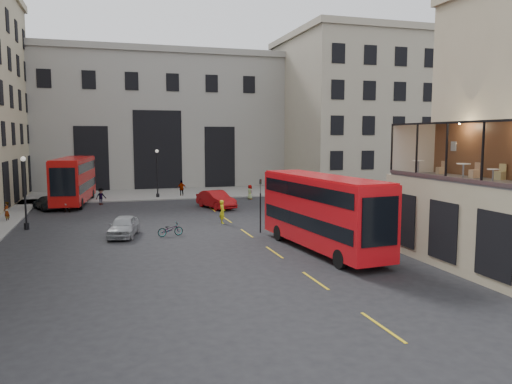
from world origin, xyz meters
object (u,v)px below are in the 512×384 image
object	(u,v)px
street_lamp_b	(157,176)
pedestrian_c	(182,188)
bus_near	(322,209)
bicycle	(170,229)
cafe_chair_d	(441,170)
car_b	(216,200)
cafe_table_near	(493,174)
pedestrian_b	(101,196)
cafe_table_mid	(463,169)
cafe_table_far	(418,165)
pedestrian_a	(68,204)
cyclist	(222,212)
car_a	(124,226)
cafe_chair_c	(474,173)
traffic_light_far	(65,183)
bus_far	(74,178)
pedestrian_e	(7,212)
cafe_chair_b	(500,175)
traffic_light_near	(260,199)
car_c	(48,203)
pedestrian_d	(250,192)
street_lamp_a	(25,197)

from	to	relation	value
street_lamp_b	pedestrian_c	distance (m)	3.17
bus_near	pedestrian_c	distance (m)	29.39
bicycle	cafe_chair_d	bearing A→B (deg)	-134.42
car_b	bicycle	world-z (taller)	car_b
cafe_table_near	cafe_chair_d	world-z (taller)	cafe_chair_d
bicycle	pedestrian_b	world-z (taller)	pedestrian_b
cafe_table_mid	cafe_table_far	world-z (taller)	cafe_table_mid
pedestrian_b	cafe_table_far	xyz separation A→B (m)	(17.64, -26.84, 4.31)
bicycle	pedestrian_a	size ratio (longest dim) A/B	1.14
pedestrian_b	cyclist	bearing A→B (deg)	-81.20
cyclist	cafe_table_near	size ratio (longest dim) A/B	2.70
cafe_table_far	pedestrian_a	bearing A→B (deg)	132.20
car_a	cafe_chair_c	world-z (taller)	cafe_chair_c
traffic_light_far	pedestrian_b	xyz separation A→B (m)	(3.09, 2.23, -1.60)
car_a	cafe_table_far	distance (m)	19.40
car_b	cyclist	bearing A→B (deg)	-115.49
cyclist	bus_far	bearing A→B (deg)	41.12
bus_far	cafe_table_near	bearing A→B (deg)	-58.98
bus_near	cafe_table_near	xyz separation A→B (m)	(5.05, -7.83, 2.54)
street_lamp_b	cafe_chair_c	xyz separation A→B (m)	(13.26, -33.38, 2.45)
car_a	pedestrian_e	size ratio (longest dim) A/B	2.60
cafe_chair_b	traffic_light_near	bearing A→B (deg)	124.03
pedestrian_b	car_c	bearing A→B (deg)	177.74
traffic_light_near	cafe_chair_b	distance (m)	15.61
bus_near	pedestrian_a	bearing A→B (deg)	127.41
bus_far	cafe_chair_b	bearing A→B (deg)	-55.71
pedestrian_d	cafe_chair_c	size ratio (longest dim) A/B	1.93
car_c	cafe_chair_b	xyz separation A→B (m)	(24.24, -29.04, 4.20)
car_b	bicycle	distance (m)	13.38
bus_far	cafe_chair_b	world-z (taller)	cafe_chair_b
pedestrian_c	cafe_chair_d	bearing A→B (deg)	94.94
car_b	pedestrian_b	size ratio (longest dim) A/B	3.02
pedestrian_d	street_lamp_b	bearing A→B (deg)	48.72
pedestrian_a	cafe_table_near	distance (m)	35.16
car_b	cafe_chair_b	world-z (taller)	cafe_chair_b
traffic_light_far	street_lamp_b	distance (m)	10.82
pedestrian_c	cafe_table_far	distance (m)	32.83
pedestrian_d	bicycle	bearing A→B (deg)	129.38
traffic_light_near	pedestrian_c	distance (m)	22.84
cyclist	street_lamp_a	bearing A→B (deg)	87.22
pedestrian_c	bus_near	bearing A→B (deg)	84.37
bus_far	pedestrian_c	distance (m)	11.71
street_lamp_b	pedestrian_d	xyz separation A→B (m)	(9.44, -3.80, -1.61)
car_c	cafe_chair_c	distance (m)	36.76
pedestrian_d	pedestrian_b	bearing A→B (deg)	70.53
pedestrian_a	pedestrian_d	bearing A→B (deg)	21.21
traffic_light_near	street_lamp_b	bearing A→B (deg)	102.80
cyclist	pedestrian_e	size ratio (longest dim) A/B	1.14
pedestrian_b	cafe_table_mid	distance (m)	35.54
street_lamp_b	cafe_table_near	xyz separation A→B (m)	(11.88, -36.21, 2.65)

